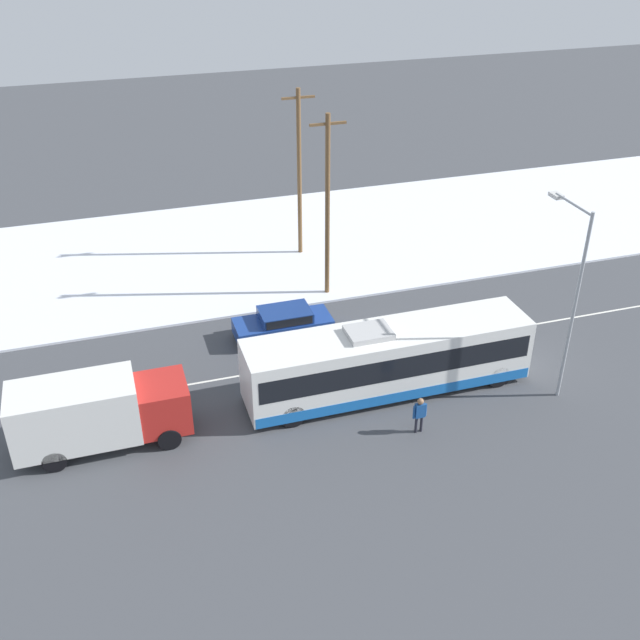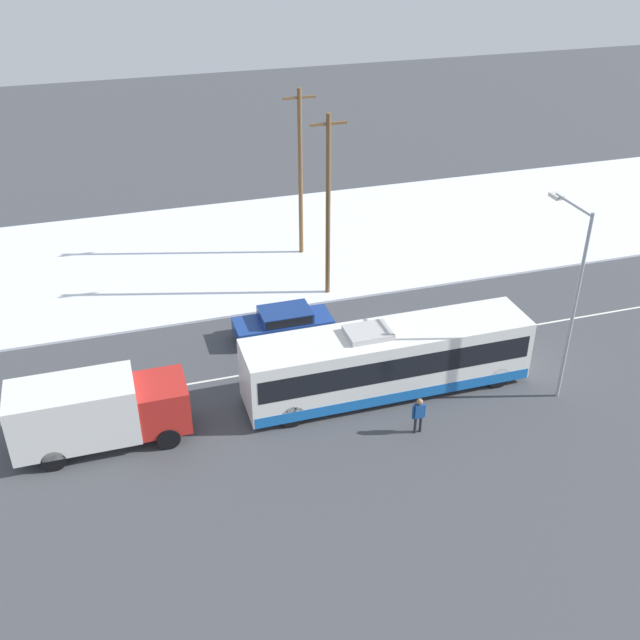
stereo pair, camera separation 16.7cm
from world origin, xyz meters
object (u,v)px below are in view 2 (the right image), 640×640
at_px(utility_pole_roadside, 328,206).
at_px(streetlamp, 571,282).
at_px(pedestrian_at_stop, 419,412).
at_px(utility_pole_snowlot, 300,172).
at_px(sedan_car, 284,322).
at_px(city_bus, 387,360).
at_px(box_truck, 96,410).

bearing_deg(utility_pole_roadside, streetlamp, -59.29).
distance_m(pedestrian_at_stop, utility_pole_snowlot, 17.52).
bearing_deg(pedestrian_at_stop, sedan_car, 110.58).
bearing_deg(city_bus, utility_pole_roadside, 88.44).
bearing_deg(streetlamp, sedan_car, 142.57).
xyz_separation_m(utility_pole_roadside, utility_pole_snowlot, (0.03, 5.13, -0.00)).
relative_size(sedan_car, utility_pole_snowlot, 0.48).
distance_m(box_truck, streetlamp, 18.94).
relative_size(utility_pole_roadside, utility_pole_snowlot, 1.00).
distance_m(box_truck, sedan_car, 10.35).
bearing_deg(streetlamp, city_bus, 163.58).
height_order(utility_pole_roadside, utility_pole_snowlot, utility_pole_roadside).
bearing_deg(box_truck, pedestrian_at_stop, -13.92).
bearing_deg(streetlamp, pedestrian_at_stop, -171.49).
distance_m(streetlamp, utility_pole_roadside, 12.74).
height_order(pedestrian_at_stop, utility_pole_roadside, utility_pole_roadside).
xyz_separation_m(box_truck, pedestrian_at_stop, (11.90, -2.95, -0.59)).
xyz_separation_m(streetlamp, utility_pole_roadside, (-6.51, 10.95, -0.22)).
xyz_separation_m(sedan_car, utility_pole_snowlot, (3.30, 8.60, 4.14)).
relative_size(box_truck, utility_pole_snowlot, 0.69).
relative_size(city_bus, utility_pole_roadside, 1.28).
distance_m(city_bus, streetlamp, 7.91).
relative_size(streetlamp, utility_pole_snowlot, 0.87).
bearing_deg(utility_pole_snowlot, sedan_car, -111.02).
distance_m(city_bus, utility_pole_roadside, 9.59).
bearing_deg(city_bus, box_truck, -179.86).
bearing_deg(pedestrian_at_stop, streetlamp, 8.51).
xyz_separation_m(city_bus, box_truck, (-11.75, -0.03, 0.04)).
xyz_separation_m(pedestrian_at_stop, utility_pole_roadside, (0.09, 11.94, 3.95)).
height_order(city_bus, utility_pole_roadside, utility_pole_roadside).
relative_size(sedan_car, pedestrian_at_stop, 2.87).
bearing_deg(pedestrian_at_stop, utility_pole_roadside, 89.57).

